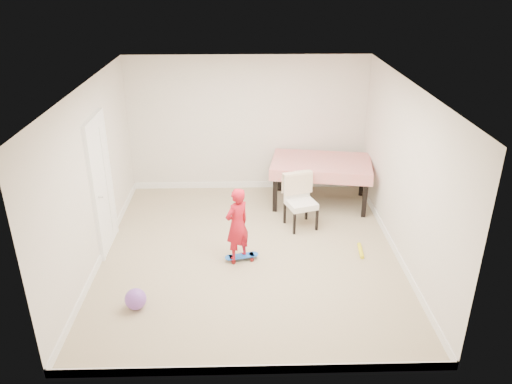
{
  "coord_description": "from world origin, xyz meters",
  "views": [
    {
      "loc": [
        -0.08,
        -6.61,
        4.09
      ],
      "look_at": [
        0.1,
        0.2,
        0.95
      ],
      "focal_mm": 35.0,
      "sensor_mm": 36.0,
      "label": 1
    }
  ],
  "objects_px": {
    "dining_table": "(320,182)",
    "child": "(237,227)",
    "balloon": "(136,299)",
    "dining_chair": "(301,202)",
    "skateboard": "(242,258)"
  },
  "relations": [
    {
      "from": "dining_chair",
      "to": "dining_table",
      "type": "bearing_deg",
      "value": 45.39
    },
    {
      "from": "skateboard",
      "to": "child",
      "type": "height_order",
      "value": "child"
    },
    {
      "from": "dining_table",
      "to": "balloon",
      "type": "distance_m",
      "value": 4.17
    },
    {
      "from": "dining_table",
      "to": "child",
      "type": "xyz_separation_m",
      "value": [
        -1.51,
        -1.95,
        0.16
      ]
    },
    {
      "from": "dining_chair",
      "to": "balloon",
      "type": "relative_size",
      "value": 3.31
    },
    {
      "from": "balloon",
      "to": "dining_table",
      "type": "bearing_deg",
      "value": 47.35
    },
    {
      "from": "child",
      "to": "balloon",
      "type": "xyz_separation_m",
      "value": [
        -1.31,
        -1.11,
        -0.44
      ]
    },
    {
      "from": "skateboard",
      "to": "child",
      "type": "xyz_separation_m",
      "value": [
        -0.06,
        -0.01,
        0.54
      ]
    },
    {
      "from": "balloon",
      "to": "dining_chair",
      "type": "bearing_deg",
      "value": 42.19
    },
    {
      "from": "skateboard",
      "to": "dining_chair",
      "type": "bearing_deg",
      "value": 32.7
    },
    {
      "from": "dining_chair",
      "to": "skateboard",
      "type": "bearing_deg",
      "value": -152.4
    },
    {
      "from": "dining_table",
      "to": "child",
      "type": "distance_m",
      "value": 2.48
    },
    {
      "from": "child",
      "to": "balloon",
      "type": "height_order",
      "value": "child"
    },
    {
      "from": "dining_table",
      "to": "balloon",
      "type": "bearing_deg",
      "value": -123.13
    },
    {
      "from": "dining_table",
      "to": "skateboard",
      "type": "xyz_separation_m",
      "value": [
        -1.45,
        -1.95,
        -0.38
      ]
    }
  ]
}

